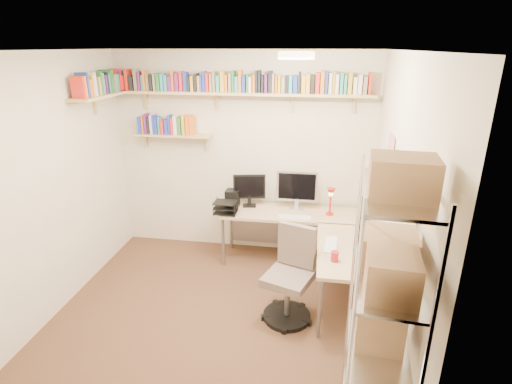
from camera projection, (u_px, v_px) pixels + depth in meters
ground at (217, 314)px, 4.01m from camera, size 3.20×3.20×0.00m
room_shell at (211, 166)px, 3.47m from camera, size 3.24×3.04×2.52m
wall_shelves at (203, 93)px, 4.57m from camera, size 3.12×1.09×0.80m
corner_desk at (294, 220)px, 4.58m from camera, size 1.76×1.68×1.14m
office_chair at (290, 281)px, 3.86m from camera, size 0.53×0.54×0.93m
wire_rack at (387, 279)px, 2.38m from camera, size 0.47×0.85×2.01m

